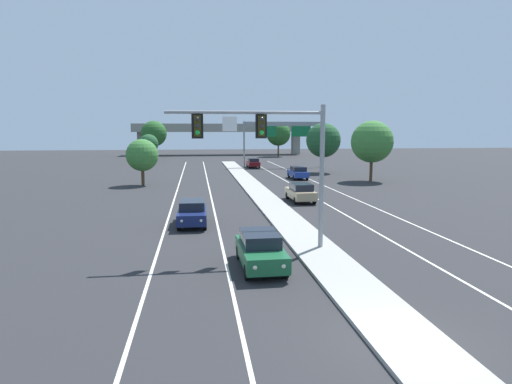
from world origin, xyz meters
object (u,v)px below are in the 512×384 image
at_px(tree_far_right_b, 278,134).
at_px(tree_far_left_a, 154,134).
at_px(tree_far_left_c, 142,155).
at_px(highway_sign_gantry, 284,130).
at_px(tree_far_right_c, 323,140).
at_px(overhead_signal_mast, 273,145).
at_px(car_receding_darkred, 253,163).
at_px(car_oncoming_navy, 192,212).
at_px(car_receding_blue, 298,172).
at_px(tree_far_left_b, 149,144).
at_px(tree_far_right_a, 372,142).
at_px(car_receding_tan, 301,192).
at_px(car_oncoming_green, 260,250).

distance_m(tree_far_right_b, tree_far_left_a, 28.18).
xyz_separation_m(tree_far_right_b, tree_far_left_c, (-24.86, -51.16, -1.92)).
relative_size(highway_sign_gantry, tree_far_right_c, 1.86).
bearing_deg(overhead_signal_mast, car_receding_darkred, 83.78).
distance_m(car_oncoming_navy, tree_far_right_b, 75.39).
bearing_deg(overhead_signal_mast, tree_far_left_c, 108.77).
distance_m(tree_far_right_b, tree_far_left_c, 56.91).
distance_m(car_receding_blue, tree_far_left_a, 51.30).
bearing_deg(tree_far_left_c, tree_far_left_b, 94.81).
xyz_separation_m(tree_far_left_c, tree_far_right_c, (24.01, 11.57, 1.30)).
distance_m(tree_far_left_b, tree_far_right_c, 36.92).
height_order(overhead_signal_mast, car_oncoming_navy, overhead_signal_mast).
distance_m(car_receding_blue, highway_sign_gantry, 18.05).
distance_m(car_receding_blue, tree_far_right_a, 9.71).
relative_size(car_oncoming_navy, tree_far_left_c, 0.87).
relative_size(car_receding_tan, tree_far_right_a, 0.62).
xyz_separation_m(highway_sign_gantry, tree_far_left_a, (-23.44, 29.01, -0.84)).
bearing_deg(tree_far_right_c, highway_sign_gantry, 112.00).
xyz_separation_m(overhead_signal_mast, highway_sign_gantry, (10.43, 49.70, 0.81)).
bearing_deg(tree_far_right_b, tree_far_left_b, -152.50).
relative_size(tree_far_right_b, tree_far_left_c, 1.57).
xyz_separation_m(highway_sign_gantry, tree_far_right_c, (3.89, -9.62, -1.51)).
relative_size(tree_far_left_b, tree_far_left_a, 0.65).
bearing_deg(car_oncoming_navy, car_oncoming_green, -71.91).
distance_m(car_receding_darkred, tree_far_right_a, 24.27).
distance_m(car_receding_blue, tree_far_right_c, 10.06).
bearing_deg(highway_sign_gantry, car_oncoming_navy, -108.72).
bearing_deg(tree_far_left_c, tree_far_right_b, 64.09).
distance_m(overhead_signal_mast, car_receding_darkred, 50.44).
height_order(car_receding_tan, tree_far_left_c, tree_far_left_c).
distance_m(car_oncoming_navy, tree_far_right_c, 38.12).
xyz_separation_m(highway_sign_gantry, tree_far_right_b, (4.73, 29.97, -0.89)).
xyz_separation_m(tree_far_left_b, tree_far_left_c, (3.08, -36.62, -0.13)).
height_order(car_oncoming_navy, tree_far_left_b, tree_far_left_b).
bearing_deg(tree_far_right_a, overhead_signal_mast, -120.47).
distance_m(car_receding_blue, car_receding_darkred, 17.74).
relative_size(tree_far_right_b, tree_far_right_c, 1.13).
bearing_deg(tree_far_right_b, car_oncoming_green, -101.11).
distance_m(car_receding_tan, car_receding_darkred, 34.77).
distance_m(car_oncoming_navy, car_receding_tan, 12.33).
bearing_deg(car_oncoming_navy, tree_far_left_b, 98.51).
distance_m(tree_far_right_b, tree_far_left_b, 31.55).
bearing_deg(overhead_signal_mast, car_oncoming_green, -110.92).
xyz_separation_m(car_receding_blue, tree_far_left_b, (-21.67, 32.60, 2.66)).
xyz_separation_m(overhead_signal_mast, car_receding_tan, (5.10, 15.17, -4.54)).
bearing_deg(car_receding_darkred, car_receding_tan, -90.57).
relative_size(car_receding_tan, tree_far_right_c, 0.63).
xyz_separation_m(car_receding_blue, car_receding_darkred, (-3.45, 17.40, 0.00)).
relative_size(car_receding_blue, tree_far_left_c, 0.87).
bearing_deg(car_receding_tan, tree_far_left_a, 105.90).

